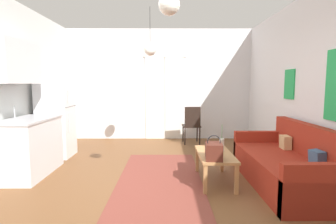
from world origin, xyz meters
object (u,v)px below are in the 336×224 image
(pendant_lamp_near, at_px, (169,4))
(bamboo_vase, at_px, (222,145))
(couch, at_px, (289,166))
(accent_chair, at_px, (192,123))
(coffee_table, at_px, (215,157))
(refrigerator, at_px, (56,115))
(handbag, at_px, (214,151))
(pendant_lamp_far, at_px, (150,49))

(pendant_lamp_near, bearing_deg, bamboo_vase, 50.92)
(couch, relative_size, accent_chair, 2.17)
(couch, relative_size, pendant_lamp_near, 2.85)
(coffee_table, xyz_separation_m, refrigerator, (-2.93, 1.39, 0.46))
(refrigerator, bearing_deg, accent_chair, 20.78)
(bamboo_vase, bearing_deg, couch, -14.81)
(coffee_table, distance_m, handbag, 0.37)
(accent_chair, distance_m, pendant_lamp_far, 2.24)
(handbag, xyz_separation_m, pendant_lamp_far, (-0.94, 1.52, 1.55))
(coffee_table, height_order, refrigerator, refrigerator)
(couch, distance_m, handbag, 1.17)
(coffee_table, bearing_deg, accent_chair, 92.41)
(pendant_lamp_far, bearing_deg, handbag, -58.15)
(accent_chair, bearing_deg, coffee_table, 88.44)
(couch, height_order, bamboo_vase, couch)
(couch, xyz_separation_m, refrigerator, (-3.97, 1.53, 0.57))
(refrigerator, xyz_separation_m, pendant_lamp_near, (2.24, -2.28, 1.45))
(bamboo_vase, bearing_deg, coffee_table, -137.53)
(pendant_lamp_near, relative_size, pendant_lamp_far, 0.78)
(accent_chair, bearing_deg, pendant_lamp_far, 50.05)
(pendant_lamp_near, bearing_deg, couch, 23.46)
(refrigerator, height_order, pendant_lamp_near, pendant_lamp_near)
(accent_chair, relative_size, pendant_lamp_far, 1.02)
(refrigerator, bearing_deg, handbag, -31.08)
(coffee_table, xyz_separation_m, pendant_lamp_far, (-1.02, 1.20, 1.72))
(pendant_lamp_near, bearing_deg, coffee_table, 52.14)
(bamboo_vase, distance_m, refrigerator, 3.32)
(pendant_lamp_far, bearing_deg, couch, -32.78)
(couch, bearing_deg, accent_chair, 113.84)
(couch, xyz_separation_m, pendant_lamp_far, (-2.07, 1.33, 1.83))
(bamboo_vase, relative_size, accent_chair, 0.45)
(coffee_table, xyz_separation_m, handbag, (-0.08, -0.32, 0.17))
(pendant_lamp_near, bearing_deg, refrigerator, 134.45)
(couch, height_order, accent_chair, accent_chair)
(couch, height_order, refrigerator, refrigerator)
(accent_chair, bearing_deg, bamboo_vase, 91.48)
(pendant_lamp_far, bearing_deg, accent_chair, 54.02)
(coffee_table, height_order, bamboo_vase, bamboo_vase)
(refrigerator, relative_size, pendant_lamp_near, 2.41)
(couch, distance_m, bamboo_vase, 0.99)
(refrigerator, distance_m, pendant_lamp_far, 2.29)
(coffee_table, xyz_separation_m, pendant_lamp_near, (-0.69, -0.89, 1.92))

